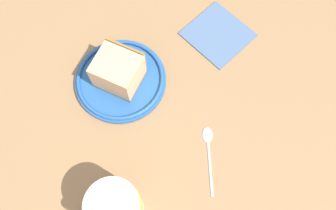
{
  "coord_description": "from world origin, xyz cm",
  "views": [
    {
      "loc": [
        21.83,
        1.31,
        61.55
      ],
      "look_at": [
        0.29,
        7.39,
        3.0
      ],
      "focal_mm": 36.04,
      "sensor_mm": 36.0,
      "label": 1
    }
  ],
  "objects_px": {
    "tea_mug": "(115,208)",
    "folded_napkin": "(218,34)",
    "small_plate": "(120,80)",
    "cake_slice": "(118,71)",
    "teaspoon": "(208,146)"
  },
  "relations": [
    {
      "from": "tea_mug",
      "to": "folded_napkin",
      "type": "relative_size",
      "value": 0.92
    },
    {
      "from": "small_plate",
      "to": "folded_napkin",
      "type": "bearing_deg",
      "value": 102.83
    },
    {
      "from": "cake_slice",
      "to": "folded_napkin",
      "type": "xyz_separation_m",
      "value": [
        -0.05,
        0.22,
        -0.04
      ]
    },
    {
      "from": "cake_slice",
      "to": "teaspoon",
      "type": "relative_size",
      "value": 0.88
    },
    {
      "from": "small_plate",
      "to": "tea_mug",
      "type": "distance_m",
      "value": 0.25
    },
    {
      "from": "teaspoon",
      "to": "folded_napkin",
      "type": "height_order",
      "value": "teaspoon"
    },
    {
      "from": "small_plate",
      "to": "tea_mug",
      "type": "height_order",
      "value": "tea_mug"
    },
    {
      "from": "cake_slice",
      "to": "folded_napkin",
      "type": "distance_m",
      "value": 0.23
    },
    {
      "from": "cake_slice",
      "to": "folded_napkin",
      "type": "relative_size",
      "value": 0.93
    },
    {
      "from": "tea_mug",
      "to": "teaspoon",
      "type": "relative_size",
      "value": 0.87
    },
    {
      "from": "small_plate",
      "to": "cake_slice",
      "type": "bearing_deg",
      "value": 139.29
    },
    {
      "from": "tea_mug",
      "to": "teaspoon",
      "type": "bearing_deg",
      "value": 109.74
    },
    {
      "from": "small_plate",
      "to": "folded_napkin",
      "type": "height_order",
      "value": "small_plate"
    },
    {
      "from": "small_plate",
      "to": "tea_mug",
      "type": "relative_size",
      "value": 1.61
    },
    {
      "from": "small_plate",
      "to": "teaspoon",
      "type": "xyz_separation_m",
      "value": [
        0.17,
        0.13,
        -0.01
      ]
    }
  ]
}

